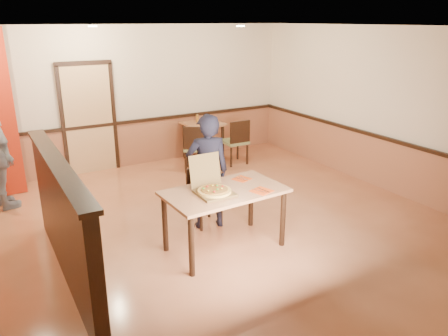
% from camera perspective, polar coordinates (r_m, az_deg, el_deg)
% --- Properties ---
extents(floor, '(7.00, 7.00, 0.00)m').
position_cam_1_polar(floor, '(6.36, -1.73, -8.16)').
color(floor, '#CC784F').
rests_on(floor, ground).
extents(ceiling, '(7.00, 7.00, 0.00)m').
position_cam_1_polar(ceiling, '(5.66, -2.02, 17.96)').
color(ceiling, black).
rests_on(ceiling, wall_back).
extents(wall_back, '(7.00, 0.00, 7.00)m').
position_cam_1_polar(wall_back, '(9.03, -12.53, 8.95)').
color(wall_back, beige).
rests_on(wall_back, floor).
extents(wall_right, '(0.00, 7.00, 7.00)m').
position_cam_1_polar(wall_right, '(8.07, 20.80, 7.02)').
color(wall_right, beige).
rests_on(wall_right, floor).
extents(wainscot_back, '(7.00, 0.04, 0.90)m').
position_cam_1_polar(wainscot_back, '(9.21, -12.05, 3.10)').
color(wainscot_back, '#9B5B3E').
rests_on(wainscot_back, floor).
extents(chair_rail_back, '(7.00, 0.06, 0.06)m').
position_cam_1_polar(chair_rail_back, '(9.08, -12.21, 5.92)').
color(chair_rail_back, black).
rests_on(chair_rail_back, wall_back).
extents(wainscot_right, '(0.04, 7.00, 0.90)m').
position_cam_1_polar(wainscot_right, '(8.28, 19.91, 0.58)').
color(wainscot_right, '#9B5B3E').
rests_on(wainscot_right, floor).
extents(chair_rail_right, '(0.06, 7.00, 0.06)m').
position_cam_1_polar(chair_rail_right, '(8.14, 20.18, 3.70)').
color(chair_rail_right, black).
rests_on(chair_rail_right, wall_right).
extents(back_door, '(0.90, 0.06, 2.10)m').
position_cam_1_polar(back_door, '(8.86, -17.23, 6.05)').
color(back_door, tan).
rests_on(back_door, wall_back).
extents(booth_partition, '(0.20, 3.10, 1.44)m').
position_cam_1_polar(booth_partition, '(5.30, -20.24, -6.34)').
color(booth_partition, black).
rests_on(booth_partition, floor).
extents(spot_b, '(0.14, 0.14, 0.02)m').
position_cam_1_polar(spot_b, '(7.73, -16.78, 17.32)').
color(spot_b, '#FFF3B2').
rests_on(spot_b, ceiling).
extents(spot_c, '(0.14, 0.14, 0.02)m').
position_cam_1_polar(spot_c, '(7.66, 2.17, 18.05)').
color(spot_c, '#FFF3B2').
rests_on(spot_c, ceiling).
extents(main_table, '(1.57, 0.95, 0.82)m').
position_cam_1_polar(main_table, '(5.61, 0.07, -3.97)').
color(main_table, '#B0724A').
rests_on(main_table, floor).
extents(diner_chair, '(0.44, 0.44, 0.84)m').
position_cam_1_polar(diner_chair, '(6.43, -2.77, -3.36)').
color(diner_chair, olive).
rests_on(diner_chair, floor).
extents(side_chair_left, '(0.64, 0.64, 0.94)m').
position_cam_1_polar(side_chair_left, '(8.61, -3.72, 2.85)').
color(side_chair_left, olive).
rests_on(side_chair_left, floor).
extents(side_chair_right, '(0.47, 0.47, 0.95)m').
position_cam_1_polar(side_chair_right, '(9.04, 1.63, 3.67)').
color(side_chair_right, olive).
rests_on(side_chair_right, floor).
extents(side_table, '(0.80, 0.80, 0.81)m').
position_cam_1_polar(side_table, '(9.32, -2.73, 4.83)').
color(side_table, '#B0724A').
rests_on(side_table, floor).
extents(diner, '(0.70, 0.55, 1.68)m').
position_cam_1_polar(diner, '(6.18, -2.16, -0.51)').
color(diner, black).
rests_on(diner, floor).
extents(pizza_box, '(0.43, 0.51, 0.45)m').
position_cam_1_polar(pizza_box, '(5.46, -1.48, -2.74)').
color(pizza_box, brown).
rests_on(pizza_box, main_table).
extents(pizza, '(0.47, 0.47, 0.03)m').
position_cam_1_polar(pizza, '(5.43, -1.25, -3.02)').
color(pizza, '#FAC55B').
rests_on(pizza, pizza_box).
extents(napkin_near, '(0.29, 0.29, 0.01)m').
position_cam_1_polar(napkin_near, '(5.56, 4.93, -3.00)').
color(napkin_near, '#E0440F').
rests_on(napkin_near, main_table).
extents(napkin_far, '(0.27, 0.27, 0.01)m').
position_cam_1_polar(napkin_far, '(5.96, 2.33, -1.42)').
color(napkin_far, '#E0440F').
rests_on(napkin_far, main_table).
extents(condiment, '(0.06, 0.06, 0.15)m').
position_cam_1_polar(condiment, '(9.36, -3.50, 6.50)').
color(condiment, '#965A1B').
rests_on(condiment, side_table).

